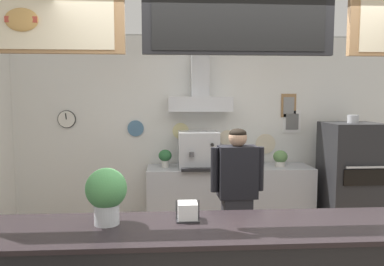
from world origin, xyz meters
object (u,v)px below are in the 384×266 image
at_px(napkin_holder, 188,212).
at_px(basil_vase, 106,194).
at_px(espresso_machine, 198,150).
at_px(potted_thyme, 280,158).
at_px(pizza_oven, 350,181).
at_px(potted_oregano, 247,156).
at_px(shop_worker, 237,200).
at_px(potted_rosemary, 165,157).

bearing_deg(napkin_holder, basil_vase, -174.50).
distance_m(espresso_machine, potted_thyme, 1.12).
bearing_deg(pizza_oven, potted_oregano, 167.82).
bearing_deg(basil_vase, pizza_oven, 38.44).
height_order(potted_thyme, basil_vase, basil_vase).
height_order(pizza_oven, potted_thyme, pizza_oven).
height_order(shop_worker, basil_vase, shop_worker).
xyz_separation_m(pizza_oven, napkin_holder, (-2.25, -2.15, 0.32)).
relative_size(pizza_oven, napkin_holder, 10.21).
relative_size(potted_rosemary, napkin_holder, 1.49).
distance_m(shop_worker, basil_vase, 1.66).
distance_m(espresso_machine, napkin_holder, 2.41).
distance_m(shop_worker, potted_rosemary, 1.49).
bearing_deg(basil_vase, espresso_machine, 71.92).
bearing_deg(shop_worker, basil_vase, 44.93).
xyz_separation_m(shop_worker, napkin_holder, (-0.55, -1.14, 0.25)).
bearing_deg(potted_thyme, basil_vase, -128.08).
bearing_deg(napkin_holder, pizza_oven, 43.79).
bearing_deg(espresso_machine, shop_worker, -76.99).
xyz_separation_m(shop_worker, potted_oregano, (0.37, 1.30, 0.23)).
distance_m(shop_worker, napkin_holder, 1.29).
bearing_deg(espresso_machine, basil_vase, -108.08).
distance_m(pizza_oven, potted_rosemary, 2.46).
bearing_deg(napkin_holder, potted_rosemary, 94.15).
xyz_separation_m(espresso_machine, potted_thyme, (1.11, -0.01, -0.12)).
height_order(espresso_machine, basil_vase, espresso_machine).
bearing_deg(basil_vase, shop_worker, 47.66).
bearing_deg(potted_rosemary, shop_worker, -60.22).
xyz_separation_m(espresso_machine, napkin_holder, (-0.27, -2.39, -0.08)).
bearing_deg(shop_worker, espresso_machine, -79.72).
bearing_deg(potted_oregano, shop_worker, -106.09).
distance_m(basil_vase, napkin_holder, 0.55).
bearing_deg(pizza_oven, potted_thyme, 165.29).
relative_size(potted_oregano, basil_vase, 0.64).
relative_size(pizza_oven, potted_oregano, 6.91).
height_order(potted_oregano, basil_vase, basil_vase).
relative_size(espresso_machine, potted_oregano, 2.27).
bearing_deg(potted_rosemary, potted_oregano, 1.20).
height_order(shop_worker, potted_thyme, shop_worker).
relative_size(shop_worker, potted_rosemary, 6.52).
height_order(shop_worker, potted_oregano, shop_worker).
xyz_separation_m(shop_worker, potted_thyme, (0.82, 1.24, 0.21)).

